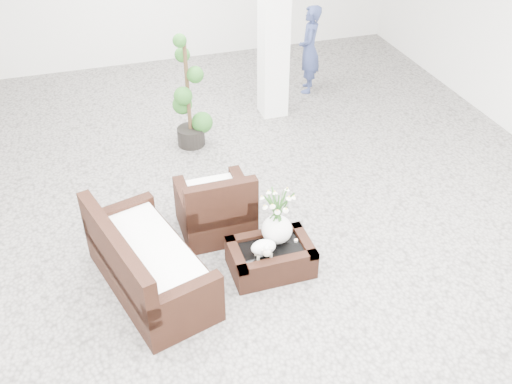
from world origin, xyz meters
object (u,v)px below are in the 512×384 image
object	(u,v)px
topiary	(188,93)
loveseat	(149,255)
coffee_table	(271,258)
armchair	(215,199)

from	to	relation	value
topiary	loveseat	bearing A→B (deg)	-110.26
coffee_table	loveseat	distance (m)	1.34
coffee_table	armchair	world-z (taller)	armchair
topiary	armchair	bearing A→B (deg)	-94.10
coffee_table	loveseat	bearing A→B (deg)	174.51
coffee_table	topiary	xyz separation A→B (m)	(-0.26, 2.94, 0.69)
coffee_table	topiary	size ratio (longest dim) A/B	0.53
topiary	coffee_table	bearing A→B (deg)	-84.94
armchair	topiary	xyz separation A→B (m)	(0.15, 2.06, 0.40)
armchair	loveseat	size ratio (longest dim) A/B	0.53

